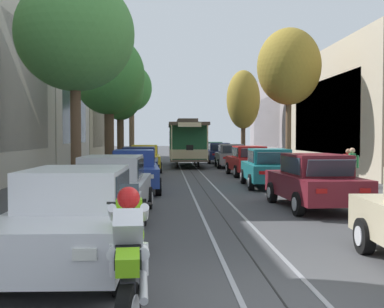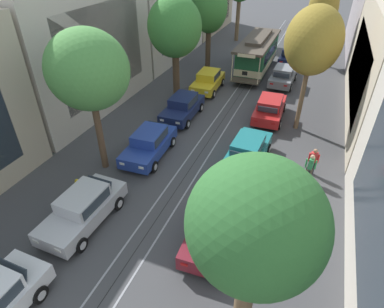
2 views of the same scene
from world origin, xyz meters
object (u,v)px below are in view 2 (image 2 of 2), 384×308
(parked_car_teal_mid_right, at_px, (248,151))
(street_tree_kerb_left_mid, at_px, (175,28))
(street_tree_kerb_right_near, at_px, (255,229))
(street_tree_kerb_right_second, at_px, (313,41))
(parked_car_red_fourth_right, at_px, (270,108))
(street_tree_kerb_left_fourth, at_px, (209,8))
(parked_car_navy_fourth_left, at_px, (183,107))
(pedestrian_on_right_pavement, at_px, (310,166))
(parked_car_silver_second_left, at_px, (83,208))
(parked_car_green_far_right, at_px, (299,40))
(street_tree_kerb_left_second, at_px, (88,71))
(parked_car_maroon_second_right, at_px, (215,226))
(parked_car_navy_sixth_right, at_px, (290,56))
(cable_car_trolley, at_px, (258,53))
(street_tree_kerb_right_mid, at_px, (323,9))
(parked_car_yellow_fifth_left, at_px, (208,81))
(parked_car_grey_fifth_right, at_px, (283,76))
(pedestrian_on_left_pavement, at_px, (313,160))
(parked_car_blue_mid_left, at_px, (149,144))
(fire_hydrant, at_px, (78,186))

(parked_car_teal_mid_right, relative_size, street_tree_kerb_left_mid, 0.59)
(street_tree_kerb_right_near, xyz_separation_m, street_tree_kerb_right_second, (0.02, 15.31, 0.04))
(parked_car_red_fourth_right, xyz_separation_m, street_tree_kerb_left_fourth, (-7.56, 8.57, 4.55))
(parked_car_navy_fourth_left, distance_m, pedestrian_on_right_pavement, 9.81)
(parked_car_silver_second_left, relative_size, parked_car_teal_mid_right, 0.99)
(parked_car_green_far_right, bearing_deg, street_tree_kerb_left_second, -104.59)
(parked_car_navy_fourth_left, bearing_deg, parked_car_maroon_second_right, -60.27)
(parked_car_navy_sixth_right, xyz_separation_m, street_tree_kerb_right_near, (2.16, -28.56, 4.83))
(street_tree_kerb_left_mid, height_order, cable_car_trolley, street_tree_kerb_left_mid)
(parked_car_navy_sixth_right, distance_m, street_tree_kerb_left_second, 23.30)
(street_tree_kerb_left_mid, bearing_deg, street_tree_kerb_right_mid, 54.10)
(street_tree_kerb_right_second, bearing_deg, street_tree_kerb_left_second, -138.19)
(street_tree_kerb_left_fourth, xyz_separation_m, street_tree_kerb_right_mid, (9.45, 5.16, -0.30))
(parked_car_green_far_right, relative_size, street_tree_kerb_right_mid, 0.59)
(parked_car_teal_mid_right, bearing_deg, parked_car_yellow_fifth_left, 121.40)
(parked_car_navy_fourth_left, xyz_separation_m, pedestrian_on_right_pavement, (8.88, -4.17, 0.12))
(parked_car_navy_fourth_left, bearing_deg, street_tree_kerb_left_fourth, 100.00)
(street_tree_kerb_left_second, bearing_deg, street_tree_kerb_right_mid, 67.78)
(street_tree_kerb_left_fourth, height_order, street_tree_kerb_right_mid, street_tree_kerb_left_fourth)
(parked_car_red_fourth_right, distance_m, parked_car_grey_fifth_right, 6.72)
(street_tree_kerb_left_second, bearing_deg, parked_car_navy_sixth_right, 71.59)
(parked_car_maroon_second_right, height_order, street_tree_kerb_right_near, street_tree_kerb_right_near)
(parked_car_navy_sixth_right, distance_m, street_tree_kerb_left_fourth, 9.52)
(street_tree_kerb_right_second, bearing_deg, parked_car_navy_sixth_right, 99.38)
(parked_car_maroon_second_right, relative_size, street_tree_kerb_left_second, 0.59)
(street_tree_kerb_left_mid, distance_m, street_tree_kerb_right_second, 9.54)
(parked_car_navy_fourth_left, xyz_separation_m, parked_car_grey_fifth_right, (5.62, 8.80, 0.00))
(parked_car_yellow_fifth_left, bearing_deg, street_tree_kerb_left_mid, -127.13)
(parked_car_yellow_fifth_left, height_order, pedestrian_on_left_pavement, parked_car_yellow_fifth_left)
(parked_car_maroon_second_right, bearing_deg, street_tree_kerb_right_near, -63.67)
(street_tree_kerb_right_near, distance_m, pedestrian_on_right_pavement, 10.88)
(parked_car_silver_second_left, height_order, parked_car_yellow_fifth_left, same)
(parked_car_navy_sixth_right, bearing_deg, parked_car_yellow_fifth_left, -120.08)
(parked_car_maroon_second_right, bearing_deg, parked_car_silver_second_left, -168.83)
(parked_car_silver_second_left, distance_m, pedestrian_on_left_pavement, 11.74)
(parked_car_teal_mid_right, relative_size, pedestrian_on_left_pavement, 2.81)
(parked_car_blue_mid_left, height_order, parked_car_navy_fourth_left, same)
(parked_car_green_far_right, distance_m, fire_hydrant, 31.41)
(street_tree_kerb_left_second, bearing_deg, cable_car_trolley, 76.14)
(parked_car_blue_mid_left, relative_size, pedestrian_on_left_pavement, 2.81)
(parked_car_grey_fifth_right, bearing_deg, street_tree_kerb_right_second, -74.61)
(parked_car_teal_mid_right, height_order, street_tree_kerb_right_second, street_tree_kerb_right_second)
(parked_car_navy_sixth_right, xyz_separation_m, street_tree_kerb_left_fourth, (-7.34, -4.01, 4.55))
(pedestrian_on_left_pavement, xyz_separation_m, fire_hydrant, (-10.65, -5.91, -0.46))
(street_tree_kerb_left_fourth, bearing_deg, street_tree_kerb_right_second, -44.13)
(street_tree_kerb_right_second, relative_size, fire_hydrant, 9.14)
(parked_car_silver_second_left, distance_m, parked_car_blue_mid_left, 5.79)
(parked_car_yellow_fifth_left, distance_m, street_tree_kerb_right_near, 21.18)
(cable_car_trolley, height_order, pedestrian_on_left_pavement, cable_car_trolley)
(parked_car_navy_fourth_left, relative_size, cable_car_trolley, 0.48)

